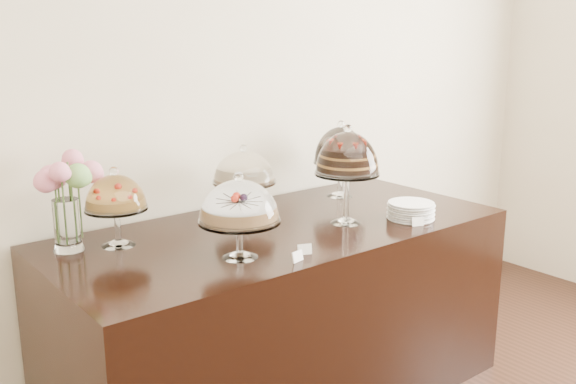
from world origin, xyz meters
TOP-DOWN VIEW (x-y plane):
  - wall_back at (0.00, 3.00)m, footprint 5.00×0.04m
  - display_counter at (-0.14, 2.45)m, footprint 2.20×1.00m
  - cake_stand_sugar_sponge at (-0.53, 2.22)m, footprint 0.34×0.34m
  - cake_stand_choco_layer at (0.15, 2.31)m, footprint 0.31×0.31m
  - cake_stand_cheesecake at (-0.16, 2.72)m, footprint 0.32×0.32m
  - cake_stand_dark_choco at (0.49, 2.71)m, footprint 0.30×0.30m
  - cake_stand_fruit_tart at (-0.86, 2.67)m, footprint 0.27×0.27m
  - flower_vase at (-1.04, 2.75)m, footprint 0.30×0.28m
  - plate_stack at (0.45, 2.16)m, footprint 0.23×0.23m
  - price_card_left at (-0.38, 2.03)m, footprint 0.06×0.03m
  - price_card_right at (0.38, 2.05)m, footprint 0.06×0.04m
  - price_card_extra at (-0.30, 2.08)m, footprint 0.06×0.04m

SIDE VIEW (x-z plane):
  - display_counter at x=-0.14m, z-range 0.00..0.90m
  - price_card_left at x=-0.38m, z-range 0.90..0.94m
  - price_card_right at x=0.38m, z-range 0.90..0.94m
  - price_card_extra at x=-0.30m, z-range 0.90..0.94m
  - plate_stack at x=0.45m, z-range 0.90..0.98m
  - cake_stand_fruit_tart at x=-0.86m, z-range 0.94..1.29m
  - cake_stand_sugar_sponge at x=-0.53m, z-range 0.94..1.30m
  - cake_stand_cheesecake at x=-0.16m, z-range 0.95..1.32m
  - flower_vase at x=-1.04m, z-range 0.95..1.36m
  - cake_stand_dark_choco at x=0.49m, z-range 0.96..1.39m
  - cake_stand_choco_layer at x=0.15m, z-range 0.99..1.47m
  - wall_back at x=0.00m, z-range 0.00..3.00m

